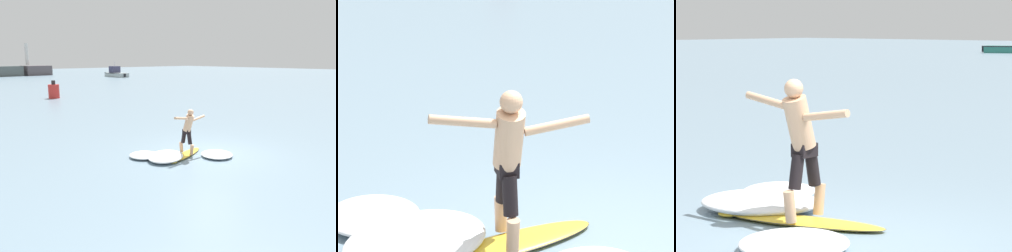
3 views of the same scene
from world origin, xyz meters
TOP-DOWN VIEW (x-y plane):
  - ground_plane at (0.00, 0.00)m, footprint 200.00×200.00m
  - surfboard at (-0.90, 0.38)m, footprint 2.20×1.13m
  - surfer at (-0.86, 0.32)m, footprint 1.58×0.70m
  - wave_foam_at_tail at (-1.79, 0.52)m, footprint 1.94×1.80m
  - wave_foam_at_nose at (-2.20, 1.23)m, footprint 1.46×1.46m
  - wave_foam_beside at (-0.16, -0.47)m, footprint 1.62×1.63m

SIDE VIEW (x-z plane):
  - ground_plane at x=0.00m, z-range 0.00..0.00m
  - surfboard at x=-0.90m, z-range -0.07..0.15m
  - wave_foam_beside at x=-0.16m, z-range 0.00..0.17m
  - wave_foam_at_nose at x=-2.20m, z-range 0.00..0.17m
  - wave_foam_at_tail at x=-1.79m, z-range 0.00..0.23m
  - surfer at x=-0.86m, z-range 0.22..1.89m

